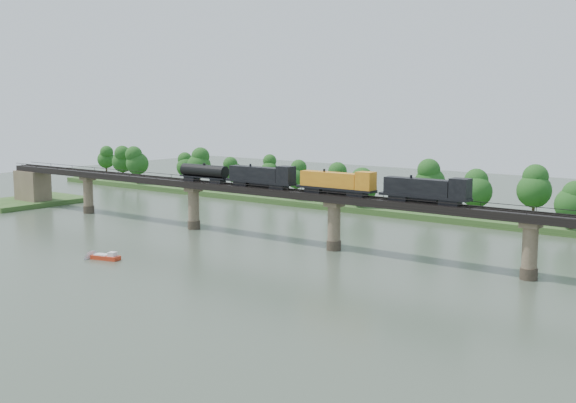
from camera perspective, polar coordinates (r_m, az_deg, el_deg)
The scene contains 7 objects.
ground at distance 124.58m, azimuth -4.15°, elevation -6.09°, with size 400.00×400.00×0.00m, color #374436.
far_bank at distance 194.93m, azimuth 12.72°, elevation -0.90°, with size 300.00×24.00×1.60m, color #2D4F1F.
bridge at distance 146.69m, azimuth 3.66°, elevation -1.76°, with size 236.00×30.00×11.50m.
bridge_superstructure at distance 145.76m, azimuth 3.68°, elevation 0.69°, with size 220.00×4.90×0.75m.
far_treeline at distance 193.48m, azimuth 10.03°, elevation 1.50°, with size 289.06×17.54×13.60m.
freight_train at distance 148.98m, azimuth 1.74°, elevation 1.67°, with size 72.34×2.82×4.98m.
motorboat at distance 142.90m, azimuth -14.18°, elevation -4.26°, with size 6.03×3.39×1.60m.
Camera 1 is at (80.66, -90.00, 30.22)m, focal length 45.00 mm.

